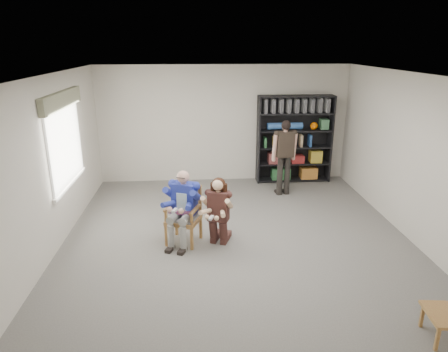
{
  "coord_description": "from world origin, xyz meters",
  "views": [
    {
      "loc": [
        -0.67,
        -6.01,
        3.26
      ],
      "look_at": [
        -0.2,
        0.6,
        1.05
      ],
      "focal_mm": 32.0,
      "sensor_mm": 36.0,
      "label": 1
    }
  ],
  "objects_px": {
    "bookshelf": "(294,139)",
    "side_table": "(447,326)",
    "seated_man": "(183,207)",
    "kneeling_woman": "(218,212)",
    "armchair": "(183,216)",
    "standing_man": "(284,158)"
  },
  "relations": [
    {
      "from": "armchair",
      "to": "seated_man",
      "type": "relative_size",
      "value": 0.77
    },
    {
      "from": "seated_man",
      "to": "side_table",
      "type": "relative_size",
      "value": 2.6
    },
    {
      "from": "bookshelf",
      "to": "standing_man",
      "type": "bearing_deg",
      "value": -115.22
    },
    {
      "from": "standing_man",
      "to": "side_table",
      "type": "bearing_deg",
      "value": -89.3
    },
    {
      "from": "armchair",
      "to": "side_table",
      "type": "distance_m",
      "value": 4.04
    },
    {
      "from": "armchair",
      "to": "standing_man",
      "type": "xyz_separation_m",
      "value": [
        2.18,
        2.15,
        0.35
      ]
    },
    {
      "from": "standing_man",
      "to": "seated_man",
      "type": "bearing_deg",
      "value": -145.37
    },
    {
      "from": "armchair",
      "to": "standing_man",
      "type": "relative_size",
      "value": 0.58
    },
    {
      "from": "bookshelf",
      "to": "side_table",
      "type": "relative_size",
      "value": 4.24
    },
    {
      "from": "armchair",
      "to": "bookshelf",
      "type": "xyz_separation_m",
      "value": [
        2.62,
        3.08,
        0.55
      ]
    },
    {
      "from": "armchair",
      "to": "side_table",
      "type": "relative_size",
      "value": 2.0
    },
    {
      "from": "armchair",
      "to": "kneeling_woman",
      "type": "relative_size",
      "value": 0.84
    },
    {
      "from": "bookshelf",
      "to": "kneeling_woman",
      "type": "bearing_deg",
      "value": -122.51
    },
    {
      "from": "seated_man",
      "to": "kneeling_woman",
      "type": "bearing_deg",
      "value": 8.94
    },
    {
      "from": "seated_man",
      "to": "bookshelf",
      "type": "distance_m",
      "value": 4.06
    },
    {
      "from": "kneeling_woman",
      "to": "bookshelf",
      "type": "xyz_separation_m",
      "value": [
        2.04,
        3.2,
        0.46
      ]
    },
    {
      "from": "standing_man",
      "to": "bookshelf",
      "type": "bearing_deg",
      "value": 54.82
    },
    {
      "from": "armchair",
      "to": "bookshelf",
      "type": "relative_size",
      "value": 0.47
    },
    {
      "from": "bookshelf",
      "to": "armchair",
      "type": "bearing_deg",
      "value": -130.38
    },
    {
      "from": "standing_man",
      "to": "kneeling_woman",
      "type": "bearing_deg",
      "value": -135.15
    },
    {
      "from": "seated_man",
      "to": "kneeling_woman",
      "type": "distance_m",
      "value": 0.59
    },
    {
      "from": "seated_man",
      "to": "standing_man",
      "type": "height_order",
      "value": "standing_man"
    }
  ]
}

